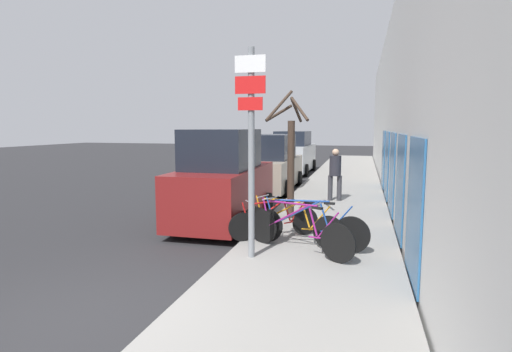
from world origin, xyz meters
TOP-DOWN VIEW (x-y plane):
  - ground_plane at (0.00, 11.20)m, footprint 80.00×80.00m
  - sidewalk_curb at (2.60, 14.00)m, footprint 3.20×32.00m
  - building_facade at (4.35, 13.91)m, footprint 0.23×32.00m
  - signpost at (1.50, 2.68)m, footprint 0.55×0.14m
  - bicycle_0 at (2.28, 3.18)m, footprint 2.21×1.20m
  - bicycle_1 at (2.41, 3.55)m, footprint 2.44×0.56m
  - bicycle_2 at (2.05, 3.74)m, footprint 2.27×0.82m
  - bicycle_3 at (1.65, 4.03)m, footprint 1.72×1.20m
  - parked_car_0 at (-0.05, 5.53)m, footprint 1.99×4.18m
  - parked_car_1 at (-0.08, 11.31)m, footprint 1.98×4.76m
  - parked_car_2 at (-0.27, 17.56)m, footprint 2.10×4.80m
  - pedestrian_near at (2.59, 8.87)m, footprint 0.44×0.37m
  - street_tree at (1.62, 6.06)m, footprint 1.28×1.63m

SIDE VIEW (x-z plane):
  - ground_plane at x=0.00m, z-range 0.00..0.00m
  - sidewalk_curb at x=2.60m, z-range 0.00..0.15m
  - bicycle_3 at x=1.65m, z-range 0.09..0.93m
  - bicycle_2 at x=2.05m, z-range 0.08..1.02m
  - bicycle_1 at x=2.41m, z-range 0.08..1.05m
  - bicycle_0 at x=2.28m, z-range 0.08..1.05m
  - parked_car_1 at x=-0.08m, z-range -0.11..2.13m
  - parked_car_2 at x=-0.27m, z-range -0.09..2.21m
  - parked_car_0 at x=-0.05m, z-range -0.13..2.35m
  - pedestrian_near at x=2.59m, z-range 0.28..1.97m
  - street_tree at x=1.62m, z-range 0.08..3.40m
  - signpost at x=1.50m, z-range 0.34..4.11m
  - building_facade at x=4.35m, z-range -0.03..6.47m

